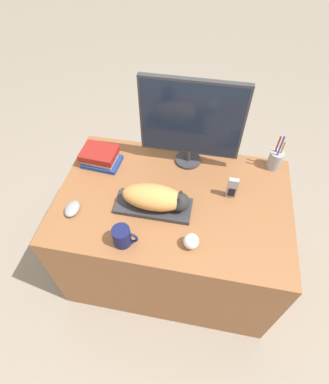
# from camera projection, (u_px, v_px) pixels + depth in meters

# --- Properties ---
(ground_plane) EXTENTS (12.00, 12.00, 0.00)m
(ground_plane) POSITION_uv_depth(u_px,v_px,m) (160.00, 319.00, 1.85)
(ground_plane) COLOR gray
(desk) EXTENTS (1.22, 0.80, 0.71)m
(desk) POSITION_uv_depth(u_px,v_px,m) (172.00, 234.00, 1.83)
(desk) COLOR brown
(desk) RESTS_ON ground_plane
(keyboard) EXTENTS (0.38, 0.15, 0.02)m
(keyboard) POSITION_uv_depth(u_px,v_px,m) (154.00, 206.00, 1.51)
(keyboard) COLOR #2D2D33
(keyboard) RESTS_ON desk
(cat) EXTENTS (0.33, 0.14, 0.12)m
(cat) POSITION_uv_depth(u_px,v_px,m) (157.00, 198.00, 1.45)
(cat) COLOR #D18C47
(cat) RESTS_ON keyboard
(monitor) EXTENTS (0.53, 0.15, 0.51)m
(monitor) POSITION_uv_depth(u_px,v_px,m) (191.00, 121.00, 1.52)
(monitor) COLOR #333338
(monitor) RESTS_ON desk
(computer_mouse) EXTENTS (0.07, 0.10, 0.04)m
(computer_mouse) POSITION_uv_depth(u_px,v_px,m) (72.00, 209.00, 1.49)
(computer_mouse) COLOR gray
(computer_mouse) RESTS_ON desk
(coffee_mug) EXTENTS (0.12, 0.08, 0.10)m
(coffee_mug) POSITION_uv_depth(u_px,v_px,m) (122.00, 236.00, 1.35)
(coffee_mug) COLOR #141947
(coffee_mug) RESTS_ON desk
(pen_cup) EXTENTS (0.08, 0.08, 0.24)m
(pen_cup) POSITION_uv_depth(u_px,v_px,m) (275.00, 159.00, 1.66)
(pen_cup) COLOR #939399
(pen_cup) RESTS_ON desk
(baseball) EXTENTS (0.07, 0.07, 0.07)m
(baseball) POSITION_uv_depth(u_px,v_px,m) (191.00, 241.00, 1.35)
(baseball) COLOR silver
(baseball) RESTS_ON desk
(phone) EXTENTS (0.05, 0.03, 0.13)m
(phone) POSITION_uv_depth(u_px,v_px,m) (232.00, 188.00, 1.52)
(phone) COLOR #99999E
(phone) RESTS_ON desk
(book_stack) EXTENTS (0.22, 0.17, 0.09)m
(book_stack) POSITION_uv_depth(u_px,v_px,m) (100.00, 157.00, 1.69)
(book_stack) COLOR navy
(book_stack) RESTS_ON desk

